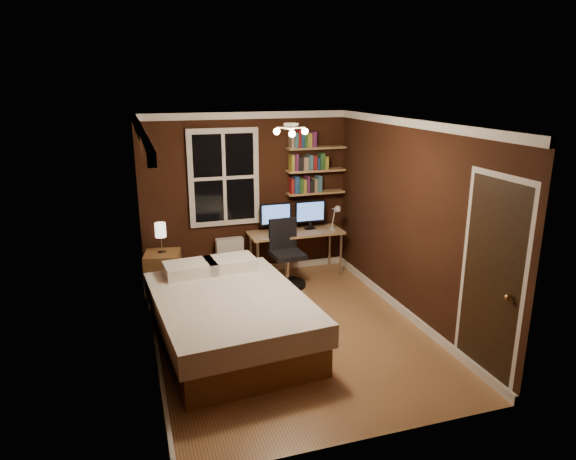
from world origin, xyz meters
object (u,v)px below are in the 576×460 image
object	(u,v)px
office_chair	(286,261)
nightstand	(164,273)
monitor_right	(310,215)
desk	(296,235)
monitor_left	(276,218)
bed	(230,318)
radiator	(230,258)
desk_lamp	(335,217)
bedside_lamp	(161,238)

from	to	relation	value
office_chair	nightstand	bearing A→B (deg)	169.68
monitor_right	desk	bearing A→B (deg)	-164.27
nightstand	office_chair	size ratio (longest dim) A/B	0.61
monitor_left	desk	bearing A→B (deg)	-13.64
bed	monitor_left	xyz separation A→B (m)	(1.14, 1.98, 0.60)
radiator	desk_lamp	world-z (taller)	desk_lamp
office_chair	radiator	bearing A→B (deg)	138.62
bedside_lamp	desk_lamp	xyz separation A→B (m)	(2.63, 0.01, 0.09)
monitor_left	radiator	bearing A→B (deg)	171.35
bed	radiator	size ratio (longest dim) A/B	3.79
nightstand	bedside_lamp	size ratio (longest dim) A/B	1.40
bed	bedside_lamp	size ratio (longest dim) A/B	5.41
desk	radiator	bearing A→B (deg)	169.85
monitor_right	desk_lamp	world-z (taller)	monitor_right
desk	monitor_left	world-z (taller)	monitor_left
nightstand	monitor_left	xyz separation A→B (m)	(1.74, 0.24, 0.62)
nightstand	desk_lamp	distance (m)	2.70
bed	monitor_right	size ratio (longest dim) A/B	4.78
monitor_right	office_chair	size ratio (longest dim) A/B	0.50
office_chair	desk	bearing A→B (deg)	52.23
radiator	office_chair	world-z (taller)	office_chair
monitor_left	monitor_right	xyz separation A→B (m)	(0.56, 0.00, 0.00)
bedside_lamp	desk	distance (m)	2.06
desk_lamp	bedside_lamp	bearing A→B (deg)	-179.76
radiator	monitor_left	world-z (taller)	monitor_left
desk_lamp	monitor_right	bearing A→B (deg)	145.29
bed	office_chair	world-z (taller)	office_chair
radiator	office_chair	xyz separation A→B (m)	(0.73, -0.58, 0.06)
office_chair	monitor_right	bearing A→B (deg)	38.51
bed	monitor_right	world-z (taller)	monitor_right
desk	bedside_lamp	bearing A→B (deg)	-175.28
radiator	monitor_right	bearing A→B (deg)	-4.87
bed	office_chair	bearing A→B (deg)	47.32
nightstand	radiator	world-z (taller)	radiator
radiator	nightstand	bearing A→B (deg)	-161.27
desk	office_chair	world-z (taller)	office_chair
radiator	office_chair	distance (m)	0.94
bedside_lamp	monitor_right	size ratio (longest dim) A/B	0.88
nightstand	monitor_right	distance (m)	2.39
radiator	desk_lamp	size ratio (longest dim) A/B	1.41
monitor_right	bed	bearing A→B (deg)	-130.61
bedside_lamp	monitor_left	distance (m)	1.76
bedside_lamp	office_chair	xyz separation A→B (m)	(1.76, -0.23, -0.45)
bed	office_chair	xyz separation A→B (m)	(1.16, 1.50, 0.05)
bed	desk_lamp	world-z (taller)	desk_lamp
bedside_lamp	office_chair	size ratio (longest dim) A/B	0.44
monitor_left	desk_lamp	size ratio (longest dim) A/B	1.12
bedside_lamp	monitor_right	xyz separation A→B (m)	(2.30, 0.24, 0.10)
nightstand	office_chair	xyz separation A→B (m)	(1.76, -0.23, 0.07)
bedside_lamp	desk_lamp	bearing A→B (deg)	0.24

